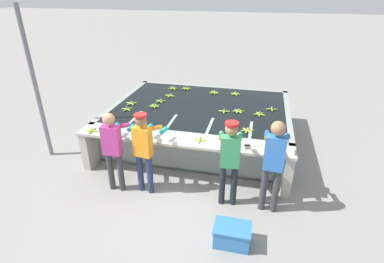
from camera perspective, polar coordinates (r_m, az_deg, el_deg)
The scene contains 26 objects.
ground_plane at distance 5.92m, azimuth -2.53°, elevation -9.97°, with size 80.00×80.00×0.00m, color gray.
wash_tank at distance 7.40m, azimuth 1.61°, elevation 1.77°, with size 4.18×3.17×0.86m.
work_ledge at distance 5.77m, azimuth -2.05°, elevation -3.80°, with size 4.18×0.45×0.86m.
worker_0 at distance 5.51m, azimuth -14.78°, elevation -2.57°, with size 0.41×0.71×1.55m.
worker_1 at distance 5.34m, azimuth -9.14°, elevation -2.76°, with size 0.47×0.73×1.56m.
worker_2 at distance 5.00m, azimuth 7.21°, elevation -4.66°, with size 0.46×0.73×1.58m.
worker_3 at distance 4.96m, azimuth 15.34°, elevation -5.02°, with size 0.43×0.72×1.67m.
banana_bunch_floating_0 at distance 7.23m, azimuth 14.97°, elevation 4.13°, with size 0.28×0.28×0.08m.
banana_bunch_floating_1 at distance 7.16m, azimuth -12.29°, elevation 4.20°, with size 0.27×0.28×0.08m.
banana_bunch_floating_2 at distance 6.88m, azimuth 12.74°, elevation 3.24°, with size 0.28×0.27×0.08m.
banana_bunch_floating_3 at distance 7.23m, azimuth -7.16°, elevation 4.85°, with size 0.28×0.28×0.08m.
banana_bunch_floating_4 at distance 8.45m, azimuth -3.63°, elevation 8.19°, with size 0.28×0.28×0.08m.
banana_bunch_floating_5 at distance 6.91m, azimuth 6.16°, elevation 3.88°, with size 0.28×0.28×0.08m.
banana_bunch_floating_6 at distance 6.06m, azimuth 10.52°, elevation 0.21°, with size 0.28×0.28×0.08m.
banana_bunch_floating_7 at distance 8.13m, azimuth 4.27°, elevation 7.42°, with size 0.28×0.28×0.08m.
banana_bunch_floating_8 at distance 6.96m, azimuth 8.81°, elevation 3.86°, with size 0.28×0.28×0.08m.
banana_bunch_floating_9 at distance 8.43m, azimuth -1.07°, elevation 8.19°, with size 0.28×0.28×0.08m.
banana_bunch_floating_10 at distance 7.53m, azimuth -6.05°, elevation 5.78°, with size 0.28×0.26×0.08m.
banana_bunch_floating_11 at distance 7.89m, azimuth -4.21°, elevation 6.83°, with size 0.28×0.28×0.08m.
banana_bunch_floating_12 at distance 8.08m, azimuth 8.28°, elevation 7.12°, with size 0.28×0.28×0.08m.
banana_bunch_floating_13 at distance 7.49m, azimuth -11.50°, elevation 5.29°, with size 0.27×0.28×0.08m.
banana_bunch_ledge_0 at distance 6.27m, azimuth -18.50°, elevation 0.17°, with size 0.28×0.28×0.08m.
banana_bunch_ledge_1 at distance 5.60m, azimuth 1.46°, elevation -1.56°, with size 0.28×0.28×0.08m.
knife_0 at distance 5.52m, azimuth 11.14°, elevation -2.64°, with size 0.35×0.06×0.02m.
crate at distance 4.73m, azimuth 7.63°, elevation -18.90°, with size 0.55×0.39×0.32m.
support_post_left at distance 6.98m, azimuth -27.62°, elevation 7.51°, with size 0.09×0.09×3.20m.
Camera 1 is at (1.35, -4.58, 3.50)m, focal length 28.00 mm.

